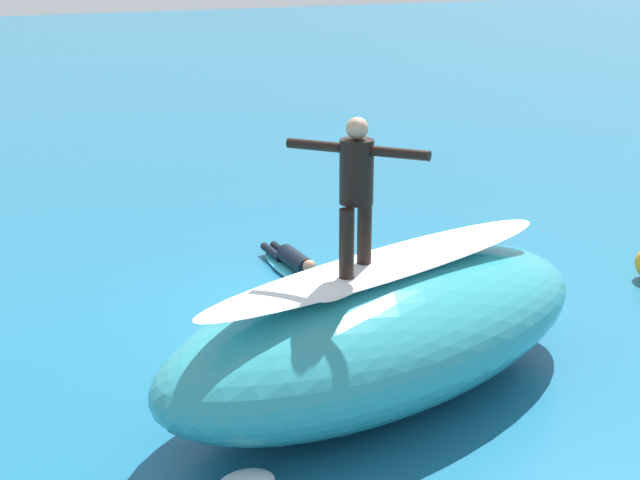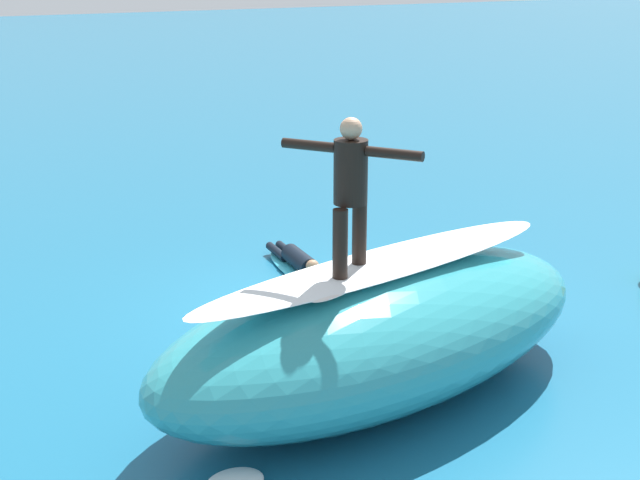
{
  "view_description": "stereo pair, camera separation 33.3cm",
  "coord_description": "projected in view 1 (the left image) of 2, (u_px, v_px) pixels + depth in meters",
  "views": [
    {
      "loc": [
        5.52,
        11.38,
        5.09
      ],
      "look_at": [
        0.26,
        0.65,
        1.28
      ],
      "focal_mm": 52.72,
      "sensor_mm": 36.0,
      "label": 1
    },
    {
      "loc": [
        5.22,
        11.52,
        5.09
      ],
      "look_at": [
        0.26,
        0.65,
        1.28
      ],
      "focal_mm": 52.72,
      "sensor_mm": 36.0,
      "label": 2
    }
  ],
  "objects": [
    {
      "name": "ground_plane",
      "position": [
        316.0,
        310.0,
        13.59
      ],
      "size": [
        120.0,
        120.0,
        0.0
      ],
      "primitive_type": "plane",
      "color": "#196084"
    },
    {
      "name": "surfer_riding",
      "position": [
        356.0,
        183.0,
        10.0
      ],
      "size": [
        1.11,
        1.31,
        1.7
      ],
      "rotation": [
        0.0,
        0.0,
        0.69
      ],
      "color": "black",
      "rests_on": "surfboard_riding"
    },
    {
      "name": "wave_foam_lip",
      "position": [
        386.0,
        264.0,
        10.61
      ],
      "size": [
        5.28,
        2.27,
        0.08
      ],
      "primitive_type": "ellipsoid",
      "rotation": [
        0.0,
        0.0,
        0.27
      ],
      "color": "white",
      "rests_on": "wave_crest"
    },
    {
      "name": "foam_patch_mid",
      "position": [
        487.0,
        323.0,
        12.88
      ],
      "size": [
        1.14,
        1.08,
        0.17
      ],
      "primitive_type": "ellipsoid",
      "rotation": [
        0.0,
        0.0,
        2.94
      ],
      "color": "white",
      "rests_on": "ground_plane"
    },
    {
      "name": "surfboard_paddling",
      "position": [
        296.0,
        271.0,
        15.05
      ],
      "size": [
        0.56,
        2.28,
        0.08
      ],
      "primitive_type": "ellipsoid",
      "rotation": [
        0.0,
        0.0,
        1.56
      ],
      "color": "#33B2D1",
      "rests_on": "ground_plane"
    },
    {
      "name": "surfer_paddling",
      "position": [
        292.0,
        259.0,
        15.11
      ],
      "size": [
        0.33,
        1.77,
        0.32
      ],
      "rotation": [
        0.0,
        0.0,
        1.56
      ],
      "color": "black",
      "rests_on": "surfboard_paddling"
    },
    {
      "name": "wave_crest",
      "position": [
        384.0,
        331.0,
        10.86
      ],
      "size": [
        6.62,
        4.15,
        1.57
      ],
      "primitive_type": "ellipsoid",
      "rotation": [
        0.0,
        0.0,
        0.27
      ],
      "color": "teal",
      "rests_on": "ground_plane"
    },
    {
      "name": "surfboard_riding",
      "position": [
        355.0,
        274.0,
        10.31
      ],
      "size": [
        1.78,
        1.6,
        0.07
      ],
      "primitive_type": "ellipsoid",
      "rotation": [
        0.0,
        0.0,
        0.69
      ],
      "color": "silver",
      "rests_on": "wave_crest"
    }
  ]
}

